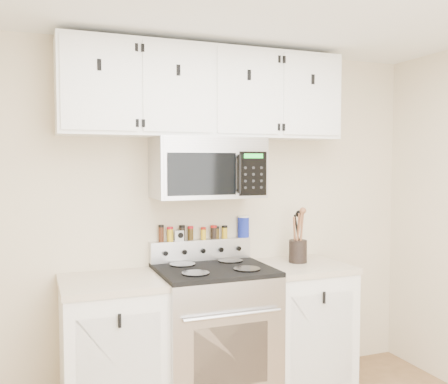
% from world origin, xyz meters
% --- Properties ---
extents(back_wall, '(3.50, 0.01, 2.50)m').
position_xyz_m(back_wall, '(0.00, 1.75, 1.25)').
color(back_wall, beige).
rests_on(back_wall, floor).
extents(range, '(0.76, 0.65, 1.10)m').
position_xyz_m(range, '(0.00, 1.43, 0.49)').
color(range, '#B7B7BA').
rests_on(range, floor).
extents(base_cabinet_left, '(0.64, 0.62, 0.92)m').
position_xyz_m(base_cabinet_left, '(-0.69, 1.45, 0.46)').
color(base_cabinet_left, white).
rests_on(base_cabinet_left, floor).
extents(base_cabinet_right, '(0.64, 0.62, 0.92)m').
position_xyz_m(base_cabinet_right, '(0.69, 1.45, 0.46)').
color(base_cabinet_right, white).
rests_on(base_cabinet_right, floor).
extents(microwave, '(0.76, 0.44, 0.42)m').
position_xyz_m(microwave, '(0.00, 1.55, 1.63)').
color(microwave, '#9E9EA3').
rests_on(microwave, back_wall).
extents(upper_cabinets, '(2.00, 0.35, 0.62)m').
position_xyz_m(upper_cabinets, '(-0.00, 1.58, 2.15)').
color(upper_cabinets, white).
rests_on(upper_cabinets, back_wall).
extents(utensil_crock, '(0.13, 0.13, 0.39)m').
position_xyz_m(utensil_crock, '(0.69, 1.50, 1.02)').
color(utensil_crock, black).
rests_on(utensil_crock, base_cabinet_right).
extents(kitchen_timer, '(0.08, 0.07, 0.08)m').
position_xyz_m(kitchen_timer, '(-0.16, 1.71, 1.14)').
color(kitchen_timer, silver).
rests_on(kitchen_timer, range).
extents(salt_canister, '(0.09, 0.09, 0.16)m').
position_xyz_m(salt_canister, '(0.34, 1.71, 1.18)').
color(salt_canister, '#162599').
rests_on(salt_canister, range).
extents(spice_jar_0, '(0.04, 0.04, 0.12)m').
position_xyz_m(spice_jar_0, '(-0.30, 1.71, 1.16)').
color(spice_jar_0, '#401E0F').
rests_on(spice_jar_0, range).
extents(spice_jar_1, '(0.04, 0.04, 0.11)m').
position_xyz_m(spice_jar_1, '(-0.23, 1.71, 1.15)').
color(spice_jar_1, gold).
rests_on(spice_jar_1, range).
extents(spice_jar_2, '(0.04, 0.04, 0.11)m').
position_xyz_m(spice_jar_2, '(-0.14, 1.71, 1.16)').
color(spice_jar_2, black).
rests_on(spice_jar_2, range).
extents(spice_jar_3, '(0.04, 0.04, 0.10)m').
position_xyz_m(spice_jar_3, '(-0.08, 1.71, 1.15)').
color(spice_jar_3, '#3C2B0E').
rests_on(spice_jar_3, range).
extents(spice_jar_4, '(0.04, 0.04, 0.09)m').
position_xyz_m(spice_jar_4, '(0.02, 1.71, 1.15)').
color(spice_jar_4, gold).
rests_on(spice_jar_4, range).
extents(spice_jar_5, '(0.05, 0.05, 0.10)m').
position_xyz_m(spice_jar_5, '(0.10, 1.71, 1.15)').
color(spice_jar_5, black).
rests_on(spice_jar_5, range).
extents(spice_jar_6, '(0.04, 0.04, 0.09)m').
position_xyz_m(spice_jar_6, '(0.12, 1.71, 1.15)').
color(spice_jar_6, '#422F0F').
rests_on(spice_jar_6, range).
extents(spice_jar_7, '(0.04, 0.04, 0.10)m').
position_xyz_m(spice_jar_7, '(0.19, 1.71, 1.15)').
color(spice_jar_7, gold).
rests_on(spice_jar_7, range).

